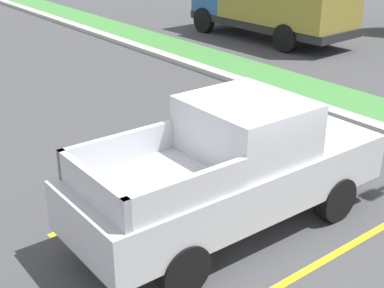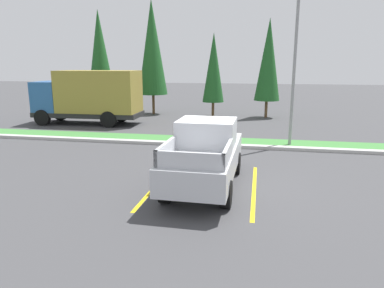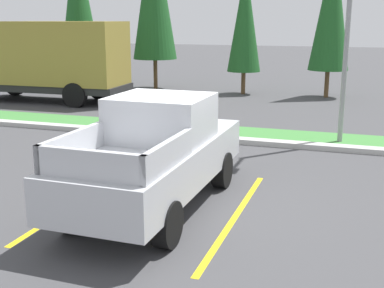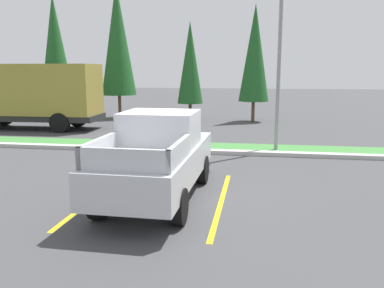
# 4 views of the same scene
# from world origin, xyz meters

# --- Properties ---
(ground_plane) EXTENTS (120.00, 120.00, 0.00)m
(ground_plane) POSITION_xyz_m (0.00, 0.00, 0.00)
(ground_plane) COLOR #424244
(parking_line_near) EXTENTS (0.12, 4.80, 0.01)m
(parking_line_near) POSITION_xyz_m (-1.77, -0.49, 0.00)
(parking_line_near) COLOR yellow
(parking_line_near) RESTS_ON ground
(parking_line_far) EXTENTS (0.12, 4.80, 0.01)m
(parking_line_far) POSITION_xyz_m (1.33, -0.49, 0.00)
(parking_line_far) COLOR yellow
(parking_line_far) RESTS_ON ground
(pickup_truck_main) EXTENTS (2.05, 5.26, 2.10)m
(pickup_truck_main) POSITION_xyz_m (-0.22, -0.44, 1.04)
(pickup_truck_main) COLOR black
(pickup_truck_main) RESTS_ON ground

